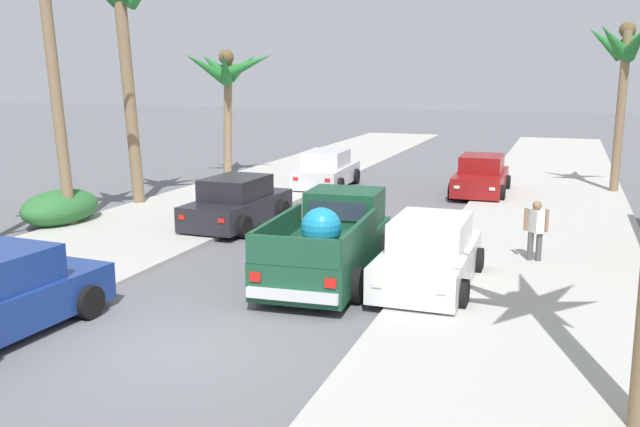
% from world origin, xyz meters
% --- Properties ---
extents(ground_plane, '(160.00, 160.00, 0.00)m').
position_xyz_m(ground_plane, '(0.00, 0.00, 0.00)').
color(ground_plane, slate).
extents(sidewalk_left, '(5.32, 60.00, 0.12)m').
position_xyz_m(sidewalk_left, '(-5.60, 12.00, 0.06)').
color(sidewalk_left, '#B2AFA8').
rests_on(sidewalk_left, ground).
extents(sidewalk_right, '(5.32, 60.00, 0.12)m').
position_xyz_m(sidewalk_right, '(5.60, 12.00, 0.06)').
color(sidewalk_right, '#B2AFA8').
rests_on(sidewalk_right, ground).
extents(curb_left, '(0.16, 60.00, 0.10)m').
position_xyz_m(curb_left, '(-4.34, 12.00, 0.05)').
color(curb_left, silver).
rests_on(curb_left, ground).
extents(curb_right, '(0.16, 60.00, 0.10)m').
position_xyz_m(curb_right, '(4.34, 12.00, 0.05)').
color(curb_right, silver).
rests_on(curb_right, ground).
extents(pickup_truck, '(2.46, 5.32, 1.86)m').
position_xyz_m(pickup_truck, '(1.17, 4.76, 0.81)').
color(pickup_truck, '#19472D').
rests_on(pickup_truck, ground).
extents(car_right_near, '(2.06, 4.28, 1.54)m').
position_xyz_m(car_right_near, '(3.07, 17.01, 0.71)').
color(car_right_near, maroon).
rests_on(car_right_near, ground).
extents(car_left_mid, '(2.13, 4.31, 1.54)m').
position_xyz_m(car_left_mid, '(-3.21, 8.86, 0.71)').
color(car_left_mid, black).
rests_on(car_left_mid, ground).
extents(car_right_mid, '(2.19, 4.33, 1.54)m').
position_xyz_m(car_right_mid, '(-3.06, 16.66, 0.71)').
color(car_right_mid, silver).
rests_on(car_right_mid, ground).
extents(car_left_far, '(2.04, 4.27, 1.54)m').
position_xyz_m(car_left_far, '(3.42, 4.81, 0.71)').
color(car_left_far, silver).
rests_on(car_left_far, ground).
extents(palm_tree_right_fore, '(3.66, 3.76, 5.66)m').
position_xyz_m(palm_tree_right_fore, '(-8.18, 18.06, 4.58)').
color(palm_tree_right_fore, '#846B4C').
rests_on(palm_tree_right_fore, ground).
extents(palm_tree_right_mid, '(3.25, 3.37, 6.53)m').
position_xyz_m(palm_tree_right_mid, '(7.91, 18.83, 5.32)').
color(palm_tree_right_mid, '#846B4C').
rests_on(palm_tree_right_mid, ground).
extents(palm_tree_right_back, '(3.89, 3.23, 8.36)m').
position_xyz_m(palm_tree_right_back, '(-8.06, 10.48, 6.76)').
color(palm_tree_right_back, '#846B4C').
rests_on(palm_tree_right_back, ground).
extents(hedge_bush, '(1.80, 2.80, 1.10)m').
position_xyz_m(hedge_bush, '(-8.41, 7.19, 0.55)').
color(hedge_bush, '#2D6B33').
rests_on(hedge_bush, ground).
extents(pedestrian, '(0.57, 0.44, 1.59)m').
position_xyz_m(pedestrian, '(5.50, 7.39, 0.91)').
color(pedestrian, '#4C4C4C').
rests_on(pedestrian, ground).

